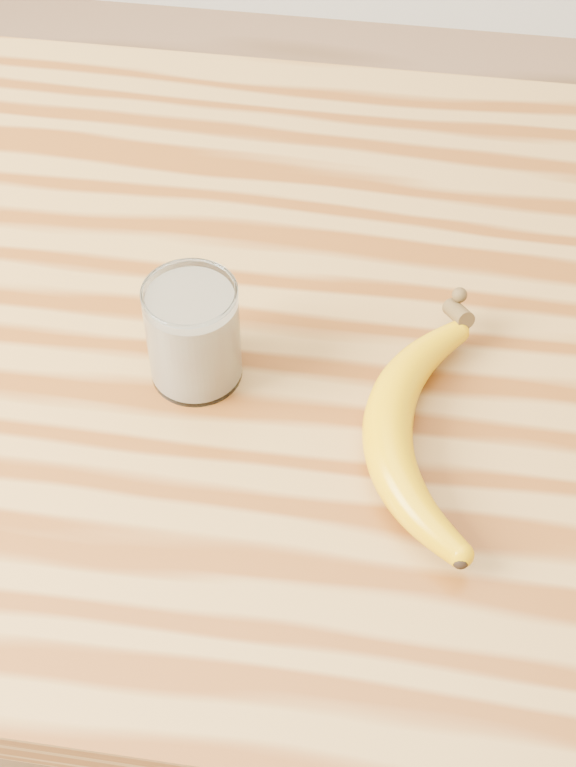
# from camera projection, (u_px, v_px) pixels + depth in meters

# --- Properties ---
(table) EXTENTS (1.20, 0.80, 0.90)m
(table) POSITION_uv_depth(u_px,v_px,m) (114.00, 392.00, 1.05)
(table) COLOR olive
(table) RESTS_ON ground
(smoothie_glass) EXTENTS (0.08, 0.08, 0.10)m
(smoothie_glass) POSITION_uv_depth(u_px,v_px,m) (193.00, 334.00, 0.86)
(smoothie_glass) COLOR white
(smoothie_glass) RESTS_ON table
(banana) EXTENTS (0.14, 0.33, 0.04)m
(banana) POSITION_uv_depth(u_px,v_px,m) (386.00, 429.00, 0.83)
(banana) COLOR #CE9000
(banana) RESTS_ON table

